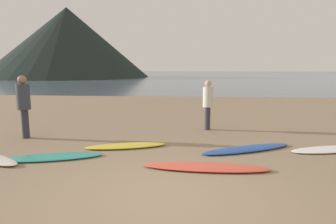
# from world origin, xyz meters

# --- Properties ---
(ground_plane) EXTENTS (120.00, 120.00, 0.20)m
(ground_plane) POSITION_xyz_m (0.00, 10.00, -0.10)
(ground_plane) COLOR #8C7559
(ground_plane) RESTS_ON ground
(ocean_water) EXTENTS (140.00, 100.00, 0.01)m
(ocean_water) POSITION_xyz_m (0.00, 65.26, 0.00)
(ocean_water) COLOR slate
(ocean_water) RESTS_ON ground
(headland_hill) EXTENTS (30.25, 30.25, 12.93)m
(headland_hill) POSITION_xyz_m (-23.42, 50.18, 6.46)
(headland_hill) COLOR black
(headland_hill) RESTS_ON ground
(surfboard_2) EXTENTS (2.33, 1.18, 0.07)m
(surfboard_2) POSITION_xyz_m (-2.71, 1.67, 0.03)
(surfboard_2) COLOR teal
(surfboard_2) RESTS_ON ground
(surfboard_3) EXTENTS (2.09, 1.06, 0.08)m
(surfboard_3) POSITION_xyz_m (-1.24, 2.71, 0.04)
(surfboard_3) COLOR yellow
(surfboard_3) RESTS_ON ground
(surfboard_4) EXTENTS (2.54, 0.59, 0.08)m
(surfboard_4) POSITION_xyz_m (0.71, 1.30, 0.04)
(surfboard_4) COLOR #D84C38
(surfboard_4) RESTS_ON ground
(surfboard_5) EXTENTS (2.45, 1.54, 0.08)m
(surfboard_5) POSITION_xyz_m (1.76, 2.71, 0.04)
(surfboard_5) COLOR #1E479E
(surfboard_5) RESTS_ON ground
(surfboard_6) EXTENTS (2.19, 1.14, 0.07)m
(surfboard_6) POSITION_xyz_m (3.78, 2.87, 0.03)
(surfboard_6) COLOR white
(surfboard_6) RESTS_ON ground
(person_0) EXTENTS (0.36, 0.36, 1.78)m
(person_0) POSITION_xyz_m (-4.32, 3.42, 1.05)
(person_0) COLOR #2D2D38
(person_0) RESTS_ON ground
(person_1) EXTENTS (0.32, 0.32, 1.60)m
(person_1) POSITION_xyz_m (0.90, 5.01, 0.94)
(person_1) COLOR #2D2D38
(person_1) RESTS_ON ground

